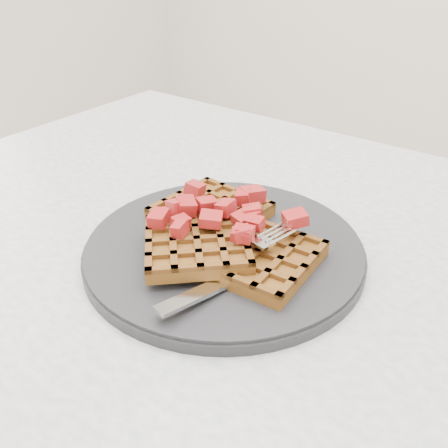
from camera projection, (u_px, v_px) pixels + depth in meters
name	position (u px, v px, depth m)	size (l,w,h in m)	color
table	(293.00, 350.00, 0.58)	(1.20, 0.80, 0.75)	silver
plate	(224.00, 249.00, 0.55)	(0.31, 0.31, 0.02)	black
waffles	(222.00, 236.00, 0.53)	(0.21, 0.21, 0.03)	brown
strawberry_pile	(224.00, 213.00, 0.52)	(0.15, 0.15, 0.02)	maroon
fork	(239.00, 271.00, 0.49)	(0.02, 0.18, 0.02)	silver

